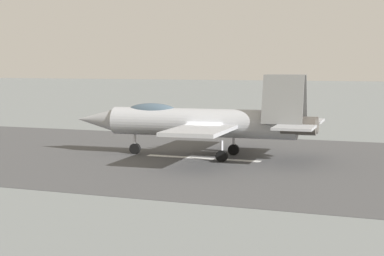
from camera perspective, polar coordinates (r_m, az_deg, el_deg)
ground_plane at (r=41.99m, az=1.33°, el=-2.80°), size 400.00×400.00×0.00m
runway_strip at (r=41.98m, az=1.35°, el=-2.79°), size 240.00×26.00×0.02m
fighter_jet at (r=42.40m, az=0.87°, el=0.58°), size 17.35×13.88×5.62m
marker_cone_mid at (r=55.81m, az=-1.72°, el=-0.38°), size 0.44×0.44×0.55m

